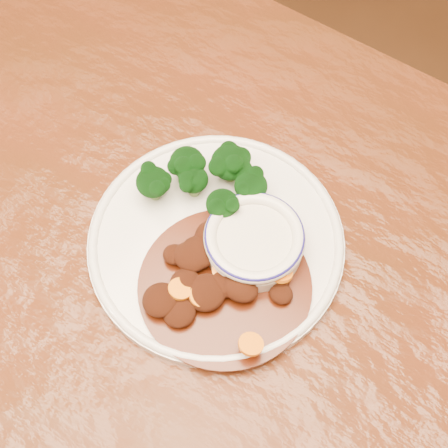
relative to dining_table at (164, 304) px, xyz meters
The scene contains 6 objects.
ground 0.67m from the dining_table, behind, with size 4.00×4.00×0.00m, color #412110.
dining_table is the anchor object (origin of this frame).
dinner_plate 0.12m from the dining_table, 65.96° to the left, with size 0.29×0.29×0.02m.
broccoli_florets 0.17m from the dining_table, 95.51° to the left, with size 0.14×0.11×0.05m.
mince_stew 0.12m from the dining_table, 25.67° to the left, with size 0.19×0.19×0.03m.
dip_bowl 0.16m from the dining_table, 48.39° to the left, with size 0.11×0.11×0.05m.
Camera 1 is at (0.22, -0.20, 1.40)m, focal length 50.00 mm.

